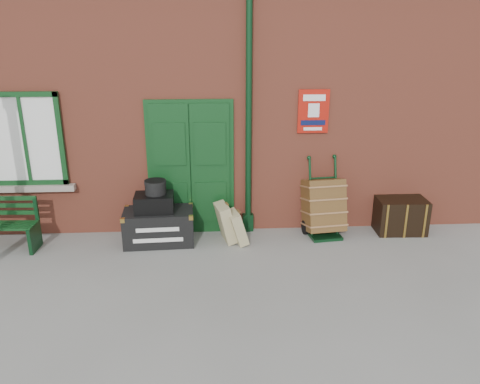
{
  "coord_description": "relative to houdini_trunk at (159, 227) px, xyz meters",
  "views": [
    {
      "loc": [
        0.08,
        -5.99,
        3.3
      ],
      "look_at": [
        0.46,
        0.6,
        1.0
      ],
      "focal_mm": 35.0,
      "sensor_mm": 36.0,
      "label": 1
    }
  ],
  "objects": [
    {
      "name": "ground",
      "position": [
        0.83,
        -1.04,
        -0.28
      ],
      "size": [
        80.0,
        80.0,
        0.0
      ],
      "primitive_type": "plane",
      "color": "gray",
      "rests_on": "ground"
    },
    {
      "name": "station_building",
      "position": [
        0.82,
        2.45,
        1.88
      ],
      "size": [
        10.3,
        4.3,
        4.36
      ],
      "color": "#A94C36",
      "rests_on": "ground"
    },
    {
      "name": "houdini_trunk",
      "position": [
        0.0,
        0.0,
        0.0
      ],
      "size": [
        1.14,
        0.66,
        0.55
      ],
      "primitive_type": "cube",
      "rotation": [
        0.0,
        0.0,
        0.05
      ],
      "color": "black",
      "rests_on": "ground"
    },
    {
      "name": "strongbox",
      "position": [
        -0.05,
        0.0,
        0.42
      ],
      "size": [
        0.63,
        0.47,
        0.28
      ],
      "primitive_type": "cube",
      "rotation": [
        0.0,
        0.0,
        0.05
      ],
      "color": "black",
      "rests_on": "houdini_trunk"
    },
    {
      "name": "hatbox",
      "position": [
        -0.02,
        0.03,
        0.67
      ],
      "size": [
        0.35,
        0.35,
        0.22
      ],
      "primitive_type": "cylinder",
      "rotation": [
        0.0,
        0.0,
        0.05
      ],
      "color": "black",
      "rests_on": "strongbox"
    },
    {
      "name": "suitcase_back",
      "position": [
        1.08,
        -0.0,
        0.05
      ],
      "size": [
        0.41,
        0.51,
        0.65
      ],
      "primitive_type": "cube",
      "rotation": [
        0.0,
        -0.23,
        0.23
      ],
      "color": "tan",
      "rests_on": "ground"
    },
    {
      "name": "suitcase_front",
      "position": [
        1.26,
        -0.1,
        0.0
      ],
      "size": [
        0.39,
        0.46,
        0.56
      ],
      "primitive_type": "cube",
      "rotation": [
        0.0,
        -0.29,
        0.23
      ],
      "color": "tan",
      "rests_on": "ground"
    },
    {
      "name": "porter_trolley",
      "position": [
        2.73,
        0.18,
        0.23
      ],
      "size": [
        0.71,
        0.75,
        1.3
      ],
      "rotation": [
        0.0,
        0.0,
        0.13
      ],
      "color": "black",
      "rests_on": "ground"
    },
    {
      "name": "dark_trunk",
      "position": [
        4.07,
        0.21,
        0.02
      ],
      "size": [
        0.84,
        0.57,
        0.59
      ],
      "primitive_type": "cube",
      "rotation": [
        0.0,
        0.0,
        -0.04
      ],
      "color": "black",
      "rests_on": "ground"
    }
  ]
}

